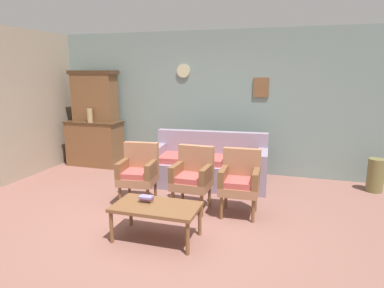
% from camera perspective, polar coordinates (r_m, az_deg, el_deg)
% --- Properties ---
extents(ground_plane, '(7.68, 7.68, 0.00)m').
position_cam_1_polar(ground_plane, '(4.61, -4.51, -13.00)').
color(ground_plane, '#84564C').
extents(wall_back_with_decor, '(6.40, 0.09, 2.70)m').
position_cam_1_polar(wall_back_with_decor, '(6.71, 3.64, 6.94)').
color(wall_back_with_decor, gray).
rests_on(wall_back_with_decor, ground).
extents(side_cabinet, '(1.16, 0.55, 0.93)m').
position_cam_1_polar(side_cabinet, '(7.47, -15.81, 0.15)').
color(side_cabinet, brown).
rests_on(side_cabinet, ground).
extents(cabinet_upper_hutch, '(0.99, 0.38, 1.03)m').
position_cam_1_polar(cabinet_upper_hutch, '(7.40, -15.91, 7.75)').
color(cabinet_upper_hutch, brown).
rests_on(cabinet_upper_hutch, side_cabinet).
extents(vase_on_cabinet, '(0.11, 0.11, 0.28)m').
position_cam_1_polar(vase_on_cabinet, '(7.20, -16.63, 4.55)').
color(vase_on_cabinet, tan).
rests_on(vase_on_cabinet, side_cabinet).
extents(floral_couch, '(2.03, 0.95, 0.90)m').
position_cam_1_polar(floral_couch, '(5.96, 2.83, -3.76)').
color(floral_couch, gray).
rests_on(floral_couch, ground).
extents(armchair_near_cabinet, '(0.57, 0.55, 0.90)m').
position_cam_1_polar(armchair_near_cabinet, '(5.15, -8.87, -4.42)').
color(armchair_near_cabinet, '#9E6B4C').
rests_on(armchair_near_cabinet, ground).
extents(armchair_by_doorway, '(0.54, 0.51, 0.90)m').
position_cam_1_polar(armchair_by_doorway, '(4.89, 0.13, -5.19)').
color(armchair_by_doorway, '#9E6B4C').
rests_on(armchair_by_doorway, ground).
extents(armchair_near_couch_end, '(0.54, 0.51, 0.90)m').
position_cam_1_polar(armchair_near_couch_end, '(4.75, 7.99, -5.83)').
color(armchair_near_couch_end, '#9E6B4C').
rests_on(armchair_near_couch_end, ground).
extents(coffee_table, '(1.00, 0.56, 0.42)m').
position_cam_1_polar(coffee_table, '(4.08, -5.96, -10.67)').
color(coffee_table, brown).
rests_on(coffee_table, ground).
extents(book_stack_on_table, '(0.16, 0.11, 0.07)m').
position_cam_1_polar(book_stack_on_table, '(4.17, -7.58, -8.96)').
color(book_stack_on_table, '#7D9A54').
rests_on(book_stack_on_table, coffee_table).
extents(floor_vase_by_wall, '(0.26, 0.26, 0.55)m').
position_cam_1_polar(floor_vase_by_wall, '(6.38, 28.19, -4.60)').
color(floor_vase_by_wall, brown).
rests_on(floor_vase_by_wall, ground).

